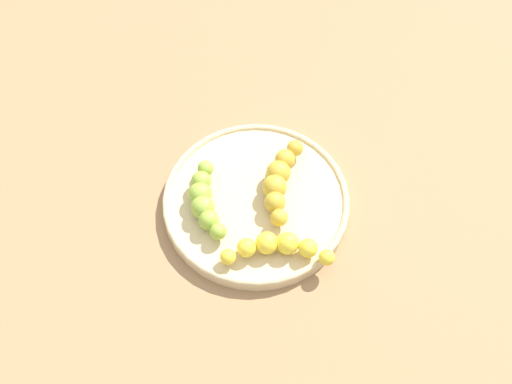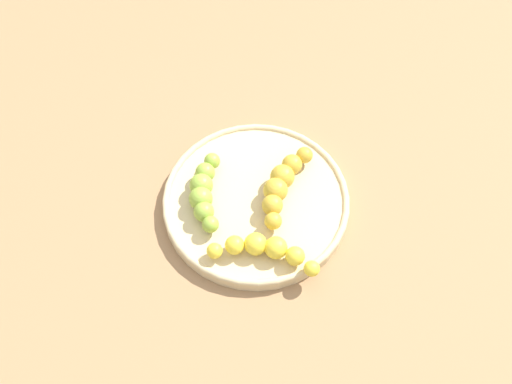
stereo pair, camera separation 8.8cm
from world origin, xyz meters
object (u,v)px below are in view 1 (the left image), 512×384
(banana_green, at_px, (204,200))
(banana_yellow, at_px, (277,247))
(fruit_bowl, at_px, (256,201))
(banana_spotted, at_px, (279,180))

(banana_green, bearing_deg, banana_yellow, 132.61)
(fruit_bowl, relative_size, banana_green, 2.43)
(fruit_bowl, height_order, banana_spotted, banana_spotted)
(fruit_bowl, bearing_deg, banana_green, 144.17)
(fruit_bowl, bearing_deg, banana_yellow, -117.18)
(fruit_bowl, height_order, banana_green, banana_green)
(banana_yellow, xyz_separation_m, banana_spotted, (0.08, 0.07, 0.00))
(fruit_bowl, xyz_separation_m, banana_spotted, (0.04, -0.01, 0.03))
(banana_green, bearing_deg, banana_spotted, -174.65)
(banana_yellow, bearing_deg, banana_green, 54.91)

